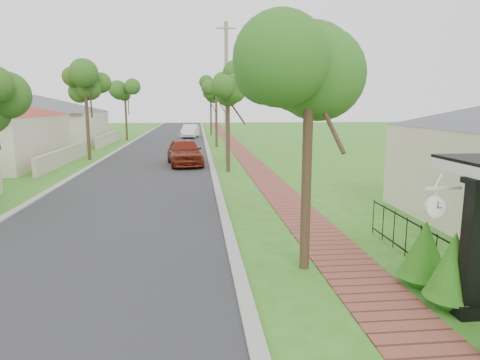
{
  "coord_description": "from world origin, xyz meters",
  "views": [
    {
      "loc": [
        -0.23,
        -7.72,
        3.76
      ],
      "look_at": [
        1.04,
        4.87,
        1.5
      ],
      "focal_mm": 32.0,
      "sensor_mm": 36.0,
      "label": 1
    }
  ],
  "objects_px": {
    "parked_car_red": "(185,152)",
    "station_clock": "(436,205)",
    "near_tree": "(310,54)",
    "utility_pole": "(226,93)",
    "parked_car_white": "(190,131)",
    "porch_post": "(472,256)"
  },
  "relations": [
    {
      "from": "parked_car_red",
      "to": "station_clock",
      "type": "bearing_deg",
      "value": -83.01
    },
    {
      "from": "near_tree",
      "to": "utility_pole",
      "type": "relative_size",
      "value": 0.68
    },
    {
      "from": "parked_car_red",
      "to": "utility_pole",
      "type": "height_order",
      "value": "utility_pole"
    },
    {
      "from": "parked_car_white",
      "to": "utility_pole",
      "type": "height_order",
      "value": "utility_pole"
    },
    {
      "from": "parked_car_white",
      "to": "utility_pole",
      "type": "bearing_deg",
      "value": -75.5
    },
    {
      "from": "near_tree",
      "to": "parked_car_white",
      "type": "bearing_deg",
      "value": 94.6
    },
    {
      "from": "near_tree",
      "to": "parked_car_red",
      "type": "bearing_deg",
      "value": 100.48
    },
    {
      "from": "parked_car_white",
      "to": "station_clock",
      "type": "distance_m",
      "value": 41.64
    },
    {
      "from": "parked_car_white",
      "to": "utility_pole",
      "type": "xyz_separation_m",
      "value": [
        2.66,
        -20.72,
        3.72
      ]
    },
    {
      "from": "porch_post",
      "to": "near_tree",
      "type": "distance_m",
      "value": 5.03
    },
    {
      "from": "parked_car_white",
      "to": "near_tree",
      "type": "xyz_separation_m",
      "value": [
        3.16,
        -39.22,
        4.07
      ]
    },
    {
      "from": "porch_post",
      "to": "parked_car_white",
      "type": "height_order",
      "value": "porch_post"
    },
    {
      "from": "parked_car_red",
      "to": "parked_car_white",
      "type": "height_order",
      "value": "parked_car_red"
    },
    {
      "from": "utility_pole",
      "to": "porch_post",
      "type": "bearing_deg",
      "value": -82.28
    },
    {
      "from": "near_tree",
      "to": "utility_pole",
      "type": "bearing_deg",
      "value": 91.53
    },
    {
      "from": "utility_pole",
      "to": "parked_car_white",
      "type": "bearing_deg",
      "value": 97.33
    },
    {
      "from": "parked_car_white",
      "to": "utility_pole",
      "type": "relative_size",
      "value": 0.5
    },
    {
      "from": "porch_post",
      "to": "utility_pole",
      "type": "distance_m",
      "value": 21.45
    },
    {
      "from": "parked_car_red",
      "to": "station_clock",
      "type": "distance_m",
      "value": 20.09
    },
    {
      "from": "porch_post",
      "to": "station_clock",
      "type": "xyz_separation_m",
      "value": [
        -0.49,
        0.4,
        0.83
      ]
    },
    {
      "from": "parked_car_red",
      "to": "station_clock",
      "type": "xyz_separation_m",
      "value": [
        5.06,
        -19.41,
        1.12
      ]
    },
    {
      "from": "porch_post",
      "to": "parked_car_red",
      "type": "bearing_deg",
      "value": 105.65
    }
  ]
}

